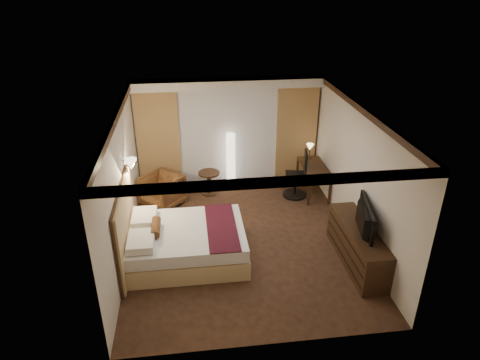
{
  "coord_description": "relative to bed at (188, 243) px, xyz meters",
  "views": [
    {
      "loc": [
        -0.97,
        -7.22,
        4.94
      ],
      "look_at": [
        0.0,
        0.4,
        1.15
      ],
      "focal_mm": 32.0,
      "sensor_mm": 36.0,
      "label": 1
    }
  ],
  "objects": [
    {
      "name": "right_wall",
      "position": [
        3.36,
        0.46,
        1.03
      ],
      "size": [
        0.02,
        5.5,
        2.7
      ],
      "primitive_type": "cube",
      "color": "beige",
      "rests_on": "floor"
    },
    {
      "name": "floor_lamp",
      "position": [
        1.14,
        2.88,
        0.39
      ],
      "size": [
        0.3,
        0.3,
        1.41
      ],
      "primitive_type": null,
      "color": "white",
      "rests_on": "floor"
    },
    {
      "name": "desk_lamp",
      "position": [
        3.06,
        2.65,
        0.6
      ],
      "size": [
        0.18,
        0.18,
        0.34
      ],
      "primitive_type": null,
      "color": "#FFD899",
      "rests_on": "desk"
    },
    {
      "name": "desk",
      "position": [
        3.06,
        2.2,
        0.06
      ],
      "size": [
        0.55,
        1.19,
        0.75
      ],
      "primitive_type": null,
      "color": "black",
      "rests_on": "floor"
    },
    {
      "name": "floor",
      "position": [
        1.11,
        0.46,
        -0.32
      ],
      "size": [
        4.5,
        5.5,
        0.01
      ],
      "primitive_type": "cube",
      "color": "#311C13",
      "rests_on": "ground"
    },
    {
      "name": "armchair",
      "position": [
        -0.55,
        2.1,
        0.1
      ],
      "size": [
        1.1,
        1.1,
        0.83
      ],
      "primitive_type": "imported",
      "rotation": [
        0.0,
        0.0,
        -0.75
      ],
      "color": "#452614",
      "rests_on": "floor"
    },
    {
      "name": "bed",
      "position": [
        0.0,
        0.0,
        0.0
      ],
      "size": [
        2.17,
        1.69,
        0.63
      ],
      "primitive_type": null,
      "color": "white",
      "rests_on": "floor"
    },
    {
      "name": "soffit",
      "position": [
        1.11,
        2.96,
        2.28
      ],
      "size": [
        4.5,
        0.5,
        0.2
      ],
      "primitive_type": "cube",
      "color": "white",
      "rests_on": "ceiling"
    },
    {
      "name": "curtain_left_drape",
      "position": [
        -0.59,
        3.07,
        0.93
      ],
      "size": [
        1.0,
        0.14,
        2.45
      ],
      "primitive_type": "cube",
      "color": "tan",
      "rests_on": "back_wall"
    },
    {
      "name": "curtain_right_drape",
      "position": [
        2.81,
        3.07,
        0.93
      ],
      "size": [
        1.0,
        0.14,
        2.45
      ],
      "primitive_type": "cube",
      "color": "tan",
      "rests_on": "back_wall"
    },
    {
      "name": "curtain_sheer",
      "position": [
        1.11,
        3.13,
        0.93
      ],
      "size": [
        2.48,
        0.04,
        2.45
      ],
      "primitive_type": "cube",
      "color": "silver",
      "rests_on": "back_wall"
    },
    {
      "name": "back_wall",
      "position": [
        1.11,
        3.21,
        1.03
      ],
      "size": [
        4.5,
        0.02,
        2.7
      ],
      "primitive_type": "cube",
      "color": "beige",
      "rests_on": "floor"
    },
    {
      "name": "crown_molding",
      "position": [
        1.11,
        0.46,
        2.32
      ],
      "size": [
        4.5,
        5.5,
        0.12
      ],
      "primitive_type": null,
      "color": "black",
      "rests_on": "ceiling"
    },
    {
      "name": "office_chair",
      "position": [
        2.6,
        2.15,
        0.27
      ],
      "size": [
        0.67,
        0.67,
        1.17
      ],
      "primitive_type": null,
      "rotation": [
        0.0,
        0.0,
        -0.21
      ],
      "color": "black",
      "rests_on": "floor"
    },
    {
      "name": "left_wall",
      "position": [
        -1.14,
        0.46,
        1.03
      ],
      "size": [
        0.02,
        5.5,
        2.7
      ],
      "primitive_type": "cube",
      "color": "beige",
      "rests_on": "floor"
    },
    {
      "name": "dresser",
      "position": [
        3.11,
        -0.57,
        0.06
      ],
      "size": [
        0.5,
        1.92,
        0.75
      ],
      "primitive_type": null,
      "color": "black",
      "rests_on": "floor"
    },
    {
      "name": "ceiling",
      "position": [
        1.11,
        0.46,
        2.38
      ],
      "size": [
        4.5,
        5.5,
        0.01
      ],
      "primitive_type": "cube",
      "color": "white",
      "rests_on": "back_wall"
    },
    {
      "name": "television",
      "position": [
        3.08,
        -0.57,
        0.76
      ],
      "size": [
        0.86,
        1.23,
        0.15
      ],
      "primitive_type": "imported",
      "rotation": [
        0.0,
        0.0,
        1.37
      ],
      "color": "black",
      "rests_on": "dresser"
    },
    {
      "name": "side_table",
      "position": [
        0.57,
        2.54,
        -0.03
      ],
      "size": [
        0.52,
        0.52,
        0.57
      ],
      "primitive_type": null,
      "color": "black",
      "rests_on": "floor"
    },
    {
      "name": "wall_sconce",
      "position": [
        -0.98,
        0.85,
        1.3
      ],
      "size": [
        0.24,
        0.24,
        0.24
      ],
      "primitive_type": null,
      "color": "white",
      "rests_on": "left_wall"
    },
    {
      "name": "headboard",
      "position": [
        -1.09,
        0.0,
        0.43
      ],
      "size": [
        0.12,
        1.99,
        1.5
      ],
      "primitive_type": null,
      "color": "tan",
      "rests_on": "floor"
    }
  ]
}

